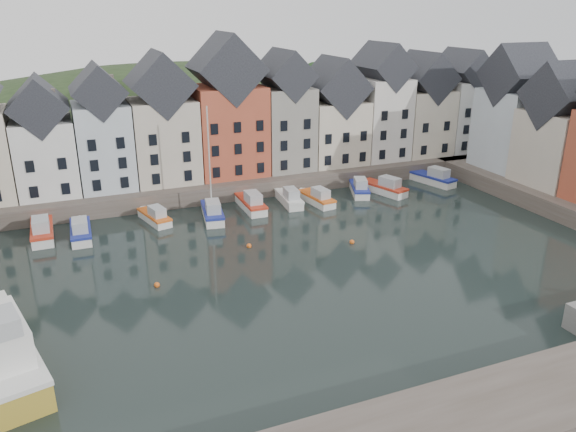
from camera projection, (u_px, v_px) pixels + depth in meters
ground at (319, 274)px, 50.52m from camera, size 260.00×260.00×0.00m
far_quay at (226, 176)px, 76.19m from camera, size 90.00×16.00×2.00m
hillside at (191, 237)px, 105.38m from camera, size 153.60×70.40×64.00m
far_terrace at (251, 119)px, 72.84m from camera, size 72.37×8.16×17.78m
right_terrace at (564, 128)px, 67.14m from camera, size 8.30×24.25×16.36m
mooring_buoys at (258, 256)px, 53.67m from camera, size 20.50×5.50×0.50m
boat_a at (42, 231)px, 58.02m from camera, size 2.22×6.97×2.67m
boat_b at (81, 231)px, 58.05m from camera, size 2.20×6.56×2.50m
boat_c at (155, 217)px, 62.32m from camera, size 3.11×5.96×2.19m
boat_d at (213, 212)px, 63.26m from camera, size 3.11×6.95×12.83m
boat_e at (251, 203)px, 66.23m from camera, size 2.14×6.71×2.57m
boat_f at (289, 199)px, 68.10m from camera, size 2.43×6.34×2.38m
boat_g at (317, 198)px, 68.25m from camera, size 2.62×6.24×2.32m
boat_h at (359, 188)px, 71.94m from camera, size 4.10×6.61×2.43m
boat_i at (385, 188)px, 71.99m from camera, size 3.98×6.95×2.55m
boat_j at (433, 178)px, 75.97m from camera, size 3.79×7.08×2.60m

